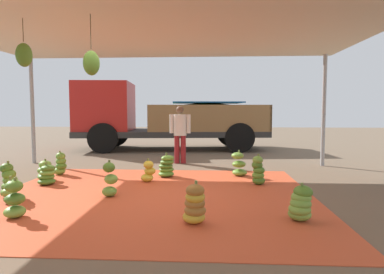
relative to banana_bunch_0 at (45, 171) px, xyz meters
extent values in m
plane|color=brown|center=(2.39, 1.87, -0.19)|extent=(40.00, 40.00, 0.00)
cube|color=#D1512D|center=(2.39, -1.13, -0.19)|extent=(5.29, 4.79, 0.01)
cylinder|color=#9EA0A5|center=(-1.41, 2.17, 1.21)|extent=(0.10, 0.10, 2.81)
cylinder|color=#9EA0A5|center=(6.19, 2.17, 1.21)|extent=(0.10, 0.10, 2.81)
cube|color=beige|center=(2.39, -1.13, 2.65)|extent=(8.00, 7.00, 0.06)
cylinder|color=#4C422D|center=(0.51, -1.50, 2.44)|extent=(0.01, 0.01, 0.35)
ellipsoid|color=#477523|center=(0.51, -1.50, 2.06)|extent=(0.24, 0.24, 0.36)
cylinder|color=#4C422D|center=(1.60, -1.65, 2.37)|extent=(0.01, 0.01, 0.50)
ellipsoid|color=#518428|center=(1.60, -1.65, 1.91)|extent=(0.24, 0.24, 0.36)
ellipsoid|color=#6B9E38|center=(0.00, 0.00, -0.10)|extent=(0.40, 0.40, 0.16)
ellipsoid|color=#6B9E38|center=(0.00, -0.02, 0.01)|extent=(0.30, 0.30, 0.16)
ellipsoid|color=#75A83D|center=(0.00, 0.02, 0.13)|extent=(0.34, 0.34, 0.16)
cylinder|color=olive|center=(0.01, 0.01, 0.19)|extent=(0.04, 0.04, 0.12)
ellipsoid|color=#75A83D|center=(4.50, -2.26, -0.10)|extent=(0.36, 0.36, 0.17)
ellipsoid|color=#75A83D|center=(4.49, -2.30, -0.03)|extent=(0.39, 0.39, 0.17)
ellipsoid|color=#6B9E38|center=(4.50, -2.29, 0.05)|extent=(0.37, 0.37, 0.17)
ellipsoid|color=#75A83D|center=(4.51, -2.27, 0.12)|extent=(0.32, 0.32, 0.17)
ellipsoid|color=#518428|center=(4.53, -2.27, 0.19)|extent=(0.26, 0.26, 0.17)
cylinder|color=olive|center=(4.51, -2.28, 0.25)|extent=(0.04, 0.04, 0.12)
ellipsoid|color=#75A83D|center=(0.05, 0.55, -0.10)|extent=(0.26, 0.26, 0.17)
ellipsoid|color=#518428|center=(0.09, 0.53, 0.01)|extent=(0.30, 0.30, 0.17)
ellipsoid|color=#6B9E38|center=(0.08, 0.55, 0.12)|extent=(0.23, 0.23, 0.17)
ellipsoid|color=#6B9E38|center=(0.08, 0.55, 0.23)|extent=(0.21, 0.21, 0.17)
cylinder|color=olive|center=(0.07, 0.54, 0.29)|extent=(0.04, 0.04, 0.12)
ellipsoid|color=#518428|center=(2.41, 0.46, -0.12)|extent=(0.47, 0.47, 0.12)
ellipsoid|color=#60932D|center=(2.41, 0.51, -0.04)|extent=(0.43, 0.43, 0.12)
ellipsoid|color=#477523|center=(2.39, 0.49, 0.05)|extent=(0.39, 0.39, 0.12)
ellipsoid|color=#477523|center=(2.42, 0.48, 0.13)|extent=(0.33, 0.33, 0.12)
ellipsoid|color=#60932D|center=(2.43, 0.49, 0.21)|extent=(0.38, 0.38, 0.12)
cylinder|color=olive|center=(2.41, 0.49, 0.27)|extent=(0.04, 0.04, 0.12)
ellipsoid|color=#477523|center=(0.34, -1.69, -0.12)|extent=(0.33, 0.33, 0.12)
ellipsoid|color=#75A83D|center=(0.32, -1.73, 0.00)|extent=(0.26, 0.26, 0.12)
ellipsoid|color=#60932D|center=(0.36, -1.67, 0.11)|extent=(0.26, 0.26, 0.12)
cylinder|color=olive|center=(0.34, -1.70, 0.17)|extent=(0.04, 0.04, 0.12)
ellipsoid|color=gold|center=(2.10, -0.06, -0.10)|extent=(0.34, 0.34, 0.16)
ellipsoid|color=gold|center=(2.15, -0.04, 0.03)|extent=(0.27, 0.27, 0.16)
ellipsoid|color=gold|center=(2.13, -0.08, 0.16)|extent=(0.21, 0.21, 0.16)
cylinder|color=olive|center=(2.12, -0.07, 0.22)|extent=(0.04, 0.04, 0.12)
ellipsoid|color=#477523|center=(0.25, -0.44, -0.12)|extent=(0.39, 0.39, 0.13)
ellipsoid|color=#518428|center=(0.22, -0.39, -0.04)|extent=(0.42, 0.42, 0.13)
ellipsoid|color=#75A83D|center=(0.26, -0.40, 0.04)|extent=(0.39, 0.39, 0.13)
ellipsoid|color=#477523|center=(0.26, -0.40, 0.12)|extent=(0.37, 0.37, 0.13)
cylinder|color=olive|center=(0.24, -0.41, 0.18)|extent=(0.04, 0.04, 0.12)
ellipsoid|color=#75A83D|center=(0.09, -1.37, -0.10)|extent=(0.29, 0.29, 0.16)
ellipsoid|color=#6B9E38|center=(0.11, -1.38, 0.00)|extent=(0.27, 0.27, 0.16)
ellipsoid|color=#6B9E38|center=(0.10, -1.34, 0.10)|extent=(0.26, 0.26, 0.16)
ellipsoid|color=#60932D|center=(0.11, -1.37, 0.20)|extent=(0.23, 0.23, 0.16)
ellipsoid|color=#477523|center=(0.07, -1.37, 0.29)|extent=(0.24, 0.24, 0.16)
cylinder|color=olive|center=(0.09, -1.36, 0.35)|extent=(0.04, 0.04, 0.12)
ellipsoid|color=#6B9E38|center=(1.70, -1.23, -0.10)|extent=(0.34, 0.34, 0.17)
ellipsoid|color=#75A83D|center=(1.73, -1.19, 0.10)|extent=(0.25, 0.25, 0.17)
ellipsoid|color=#477523|center=(1.70, -1.22, 0.30)|extent=(0.21, 0.21, 0.17)
cylinder|color=olive|center=(1.71, -1.20, 0.36)|extent=(0.04, 0.04, 0.12)
ellipsoid|color=gold|center=(3.15, -2.45, -0.10)|extent=(0.37, 0.37, 0.16)
ellipsoid|color=#996628|center=(3.17, -2.45, -0.02)|extent=(0.31, 0.31, 0.16)
ellipsoid|color=#996628|center=(3.16, -2.44, 0.07)|extent=(0.33, 0.33, 0.16)
ellipsoid|color=gold|center=(3.17, -2.46, 0.15)|extent=(0.26, 0.26, 0.16)
ellipsoid|color=#996628|center=(3.17, -2.47, 0.24)|extent=(0.27, 0.27, 0.16)
cylinder|color=olive|center=(3.18, -2.45, 0.30)|extent=(0.04, 0.04, 0.12)
ellipsoid|color=#477523|center=(4.26, -0.19, -0.10)|extent=(0.27, 0.27, 0.16)
ellipsoid|color=#60932D|center=(4.25, -0.19, 0.00)|extent=(0.32, 0.32, 0.16)
ellipsoid|color=#518428|center=(4.26, -0.20, 0.09)|extent=(0.25, 0.25, 0.16)
ellipsoid|color=#477523|center=(4.23, -0.19, 0.19)|extent=(0.29, 0.29, 0.16)
ellipsoid|color=#75A83D|center=(4.24, -0.21, 0.29)|extent=(0.28, 0.28, 0.16)
cylinder|color=olive|center=(4.25, -0.22, 0.35)|extent=(0.04, 0.04, 0.12)
ellipsoid|color=#6B9E38|center=(0.79, -2.37, -0.10)|extent=(0.38, 0.38, 0.16)
ellipsoid|color=#477523|center=(0.81, -2.37, 0.07)|extent=(0.31, 0.31, 0.16)
ellipsoid|color=#518428|center=(0.80, -2.38, 0.24)|extent=(0.26, 0.26, 0.16)
cylinder|color=olive|center=(0.82, -2.37, 0.30)|extent=(0.04, 0.04, 0.12)
ellipsoid|color=#6B9E38|center=(3.97, 0.67, -0.11)|extent=(0.45, 0.45, 0.14)
ellipsoid|color=#60932D|center=(3.95, 0.64, 0.07)|extent=(0.39, 0.39, 0.14)
ellipsoid|color=#6B9E38|center=(3.92, 0.63, 0.26)|extent=(0.32, 0.32, 0.14)
cylinder|color=olive|center=(3.95, 0.65, 0.32)|extent=(0.04, 0.04, 0.12)
cube|color=#2D2D2D|center=(1.93, 5.66, 0.41)|extent=(6.89, 3.06, 0.20)
cube|color=red|center=(-0.46, 5.42, 1.36)|extent=(2.08, 2.38, 1.70)
cube|color=#232D38|center=(-1.40, 5.32, 1.70)|extent=(0.22, 1.91, 0.75)
cube|color=olive|center=(3.31, 4.64, 0.96)|extent=(4.13, 0.50, 0.90)
cube|color=olive|center=(3.07, 6.94, 0.96)|extent=(4.13, 0.50, 0.90)
cube|color=olive|center=(5.21, 6.00, 0.96)|extent=(0.32, 2.39, 0.90)
ellipsoid|color=#518428|center=(3.19, 5.79, 1.00)|extent=(3.83, 2.37, 0.98)
cube|color=#19569E|center=(3.19, 5.79, 1.51)|extent=(2.66, 2.06, 0.04)
cylinder|color=black|center=(-0.22, 4.34, 0.31)|extent=(1.02, 0.38, 1.00)
cylinder|color=black|center=(-0.44, 6.52, 0.31)|extent=(1.02, 0.38, 1.00)
cylinder|color=black|center=(4.30, 4.80, 0.31)|extent=(1.02, 0.38, 1.00)
cylinder|color=black|center=(4.08, 6.98, 0.31)|extent=(1.02, 0.38, 1.00)
cylinder|color=maroon|center=(2.44, 2.35, 0.18)|extent=(0.14, 0.14, 0.75)
cylinder|color=maroon|center=(2.61, 2.35, 0.18)|extent=(0.14, 0.14, 0.75)
cylinder|color=silver|center=(2.52, 2.35, 0.84)|extent=(0.34, 0.34, 0.56)
cylinder|color=silver|center=(2.30, 2.35, 0.87)|extent=(0.11, 0.11, 0.50)
cylinder|color=silver|center=(2.75, 2.35, 0.87)|extent=(0.11, 0.11, 0.50)
sphere|color=brown|center=(2.52, 2.35, 1.24)|extent=(0.20, 0.20, 0.20)
camera|label=1|loc=(3.37, -6.55, 1.22)|focal=31.54mm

